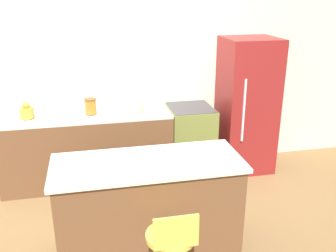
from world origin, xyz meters
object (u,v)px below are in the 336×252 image
kettle (27,112)px  oven_range (190,140)px  mixing_bowl (135,107)px  refrigerator (246,106)px

kettle → oven_range: bearing=0.3°
mixing_bowl → kettle: bearing=180.0°
oven_range → kettle: kettle is taller
oven_range → kettle: 2.07m
kettle → refrigerator: bearing=-0.1°
oven_range → mixing_bowl: size_ratio=4.38×
oven_range → mixing_bowl: 0.88m
mixing_bowl → refrigerator: bearing=-0.3°
oven_range → mixing_bowl: mixing_bowl is taller
refrigerator → mixing_bowl: size_ratio=8.53×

